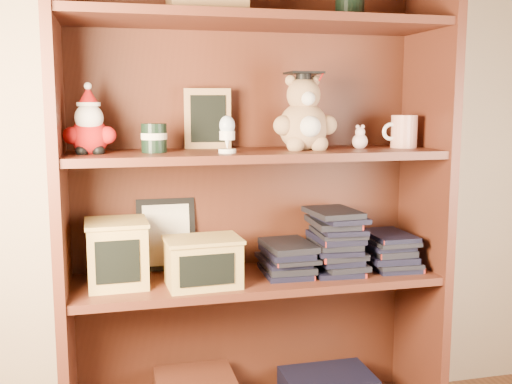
# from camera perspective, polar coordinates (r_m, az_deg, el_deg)

# --- Properties ---
(bookcase) EXTENTS (1.20, 0.35, 1.60)m
(bookcase) POSITION_cam_1_polar(r_m,az_deg,el_deg) (1.92, -0.43, -1.00)
(bookcase) COLOR #512417
(bookcase) RESTS_ON ground
(shelf_lower) EXTENTS (1.14, 0.33, 0.02)m
(shelf_lower) POSITION_cam_1_polar(r_m,az_deg,el_deg) (1.93, 0.00, -8.32)
(shelf_lower) COLOR #512417
(shelf_lower) RESTS_ON ground
(shelf_upper) EXTENTS (1.14, 0.33, 0.02)m
(shelf_upper) POSITION_cam_1_polar(r_m,az_deg,el_deg) (1.85, 0.00, 3.59)
(shelf_upper) COLOR #512417
(shelf_upper) RESTS_ON ground
(santa_plush) EXTENTS (0.15, 0.11, 0.21)m
(santa_plush) POSITION_cam_1_polar(r_m,az_deg,el_deg) (1.79, -15.58, 5.97)
(santa_plush) COLOR #A50F0F
(santa_plush) RESTS_ON shelf_upper
(teachers_tin) EXTENTS (0.08, 0.08, 0.09)m
(teachers_tin) POSITION_cam_1_polar(r_m,az_deg,el_deg) (1.80, -9.68, 5.12)
(teachers_tin) COLOR black
(teachers_tin) RESTS_ON shelf_upper
(chalkboard_plaque) EXTENTS (0.15, 0.09, 0.19)m
(chalkboard_plaque) POSITION_cam_1_polar(r_m,az_deg,el_deg) (1.94, -4.63, 6.88)
(chalkboard_plaque) COLOR #9E7547
(chalkboard_plaque) RESTS_ON shelf_upper
(egg_cup) EXTENTS (0.05, 0.05, 0.11)m
(egg_cup) POSITION_cam_1_polar(r_m,az_deg,el_deg) (1.75, -2.77, 5.64)
(egg_cup) COLOR white
(egg_cup) RESTS_ON shelf_upper
(grad_teddy_bear) EXTENTS (0.20, 0.18, 0.25)m
(grad_teddy_bear) POSITION_cam_1_polar(r_m,az_deg,el_deg) (1.88, 4.59, 6.90)
(grad_teddy_bear) COLOR #A37D56
(grad_teddy_bear) RESTS_ON shelf_upper
(pink_figurine) EXTENTS (0.05, 0.05, 0.08)m
(pink_figurine) POSITION_cam_1_polar(r_m,az_deg,el_deg) (1.96, 9.87, 4.97)
(pink_figurine) COLOR beige
(pink_figurine) RESTS_ON shelf_upper
(teacher_mug) EXTENTS (0.12, 0.08, 0.11)m
(teacher_mug) POSITION_cam_1_polar(r_m,az_deg,el_deg) (2.03, 13.85, 5.62)
(teacher_mug) COLOR silver
(teacher_mug) RESTS_ON shelf_upper
(certificate_frame) EXTENTS (0.19, 0.05, 0.24)m
(certificate_frame) POSITION_cam_1_polar(r_m,az_deg,el_deg) (1.99, -8.55, -4.03)
(certificate_frame) COLOR black
(certificate_frame) RESTS_ON shelf_lower
(treats_box) EXTENTS (0.19, 0.19, 0.20)m
(treats_box) POSITION_cam_1_polar(r_m,az_deg,el_deg) (1.85, -13.09, -5.67)
(treats_box) COLOR tan
(treats_box) RESTS_ON shelf_lower
(pencils_box) EXTENTS (0.23, 0.17, 0.15)m
(pencils_box) POSITION_cam_1_polar(r_m,az_deg,el_deg) (1.81, -5.06, -6.61)
(pencils_box) COLOR tan
(pencils_box) RESTS_ON shelf_lower
(book_stack_left) EXTENTS (0.14, 0.20, 0.10)m
(book_stack_left) POSITION_cam_1_polar(r_m,az_deg,el_deg) (1.94, 2.90, -6.40)
(book_stack_left) COLOR black
(book_stack_left) RESTS_ON shelf_lower
(book_stack_mid) EXTENTS (0.14, 0.20, 0.19)m
(book_stack_mid) POSITION_cam_1_polar(r_m,az_deg,el_deg) (1.98, 7.64, -4.71)
(book_stack_mid) COLOR black
(book_stack_mid) RESTS_ON shelf_lower
(book_stack_right) EXTENTS (0.14, 0.20, 0.11)m
(book_stack_right) POSITION_cam_1_polar(r_m,az_deg,el_deg) (2.07, 12.45, -5.44)
(book_stack_right) COLOR black
(book_stack_right) RESTS_ON shelf_lower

